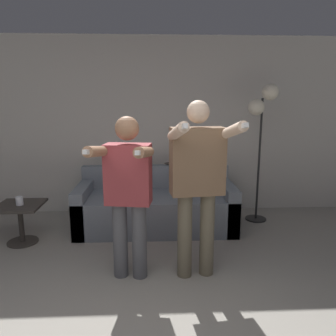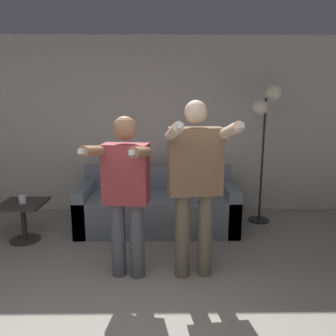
{
  "view_description": "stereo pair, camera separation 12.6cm",
  "coord_description": "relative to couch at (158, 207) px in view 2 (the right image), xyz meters",
  "views": [
    {
      "loc": [
        0.25,
        -1.72,
        1.7
      ],
      "look_at": [
        0.42,
        1.83,
        0.95
      ],
      "focal_mm": 35.0,
      "sensor_mm": 36.0,
      "label": 1
    },
    {
      "loc": [
        0.38,
        -1.73,
        1.7
      ],
      "look_at": [
        0.42,
        1.83,
        0.95
      ],
      "focal_mm": 35.0,
      "sensor_mm": 36.0,
      "label": 2
    }
  ],
  "objects": [
    {
      "name": "couch",
      "position": [
        0.0,
        0.0,
        0.0
      ],
      "size": [
        2.06,
        0.89,
        0.78
      ],
      "color": "slate",
      "rests_on": "ground_plane"
    },
    {
      "name": "wall_back",
      "position": [
        -0.28,
        0.73,
        1.02
      ],
      "size": [
        10.0,
        0.05,
        2.6
      ],
      "color": "beige",
      "rests_on": "ground_plane"
    },
    {
      "name": "cat",
      "position": [
        0.38,
        0.34,
        0.57
      ],
      "size": [
        0.42,
        0.11,
        0.15
      ],
      "color": "#3D3833",
      "rests_on": "couch"
    },
    {
      "name": "cup",
      "position": [
        -1.61,
        -0.45,
        0.26
      ],
      "size": [
        0.08,
        0.08,
        0.1
      ],
      "color": "silver",
      "rests_on": "side_table"
    },
    {
      "name": "person_left",
      "position": [
        -0.27,
        -1.28,
        0.62
      ],
      "size": [
        0.56,
        0.72,
        1.55
      ],
      "rotation": [
        0.0,
        0.0,
        -0.15
      ],
      "color": "#56565B",
      "rests_on": "ground_plane"
    },
    {
      "name": "floor_lamp",
      "position": [
        1.45,
        0.21,
        1.25
      ],
      "size": [
        0.4,
        0.29,
        1.91
      ],
      "color": "black",
      "rests_on": "ground_plane"
    },
    {
      "name": "side_table",
      "position": [
        -1.62,
        -0.43,
        0.08
      ],
      "size": [
        0.51,
        0.51,
        0.48
      ],
      "color": "#38332D",
      "rests_on": "ground_plane"
    },
    {
      "name": "person_right",
      "position": [
        0.38,
        -1.27,
        0.72
      ],
      "size": [
        0.61,
        0.71,
        1.69
      ],
      "rotation": [
        0.0,
        0.0,
        0.12
      ],
      "color": "#6B604C",
      "rests_on": "ground_plane"
    }
  ]
}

